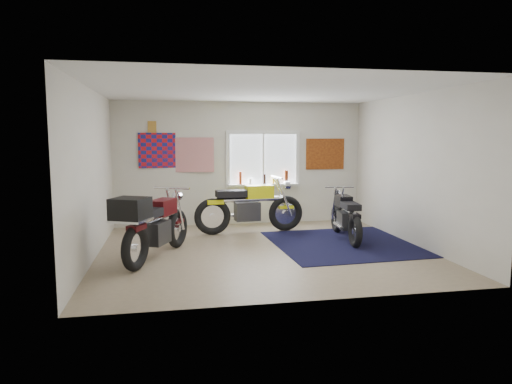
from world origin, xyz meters
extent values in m
plane|color=#9E896B|center=(0.00, 0.00, 0.00)|extent=(5.50, 5.50, 0.00)
plane|color=white|center=(0.00, 0.00, 2.70)|extent=(5.50, 5.50, 0.00)
plane|color=silver|center=(0.00, 2.50, 1.35)|extent=(5.50, 0.00, 5.50)
plane|color=silver|center=(0.00, -2.50, 1.35)|extent=(5.50, 0.00, 5.50)
plane|color=silver|center=(-2.75, 0.00, 1.35)|extent=(0.00, 5.00, 5.00)
plane|color=silver|center=(2.75, 0.00, 1.35)|extent=(0.00, 5.00, 5.00)
cube|color=black|center=(1.55, 0.20, 0.01)|extent=(2.62, 2.72, 0.01)
cube|color=white|center=(0.50, 2.48, 1.45)|extent=(1.50, 0.02, 1.10)
cube|color=white|center=(0.50, 2.47, 2.04)|extent=(1.66, 0.06, 0.08)
cube|color=white|center=(0.50, 2.47, 0.86)|extent=(1.66, 0.06, 0.08)
cube|color=white|center=(-0.29, 2.47, 1.45)|extent=(0.08, 0.06, 1.10)
cube|color=white|center=(1.29, 2.47, 1.45)|extent=(0.08, 0.06, 1.10)
cube|color=white|center=(0.50, 2.47, 1.45)|extent=(0.04, 0.06, 1.10)
cube|color=white|center=(0.50, 2.41, 0.88)|extent=(1.60, 0.16, 0.04)
cylinder|color=maroon|center=(-0.02, 2.40, 1.04)|extent=(0.07, 0.07, 0.28)
cylinder|color=white|center=(0.20, 2.40, 0.96)|extent=(0.06, 0.06, 0.12)
cylinder|color=black|center=(0.52, 2.40, 1.01)|extent=(0.06, 0.06, 0.22)
cylinder|color=gold|center=(0.72, 2.40, 0.97)|extent=(0.05, 0.05, 0.14)
cylinder|color=maroon|center=(1.02, 2.40, 1.05)|extent=(0.09, 0.09, 0.30)
plane|color=red|center=(-1.70, 2.48, 1.65)|extent=(1.00, 0.07, 1.00)
plane|color=red|center=(-1.05, 2.46, 1.55)|extent=(0.90, 0.09, 0.90)
cube|color=#AE7C31|center=(-1.90, 2.48, 2.15)|extent=(0.18, 0.02, 0.24)
cube|color=#A54C14|center=(1.95, 2.48, 1.55)|extent=(0.90, 0.03, 0.70)
torus|color=black|center=(0.80, 1.57, 0.36)|extent=(0.74, 0.21, 0.73)
torus|color=black|center=(-0.73, 1.43, 0.36)|extent=(0.74, 0.21, 0.73)
cylinder|color=white|center=(0.80, 1.57, 0.36)|extent=(0.13, 0.12, 0.12)
cylinder|color=white|center=(-0.73, 1.43, 0.36)|extent=(0.13, 0.12, 0.12)
cylinder|color=white|center=(0.03, 1.50, 0.68)|extent=(1.39, 0.22, 0.10)
cube|color=#2C2C2E|center=(-0.02, 1.50, 0.44)|extent=(0.52, 0.35, 0.37)
cylinder|color=white|center=(-0.04, 1.67, 0.33)|extent=(0.61, 0.13, 0.08)
cube|color=#E9EA0C|center=(0.23, 1.52, 0.83)|extent=(0.57, 0.33, 0.26)
cube|color=black|center=(-0.35, 1.47, 0.81)|extent=(0.63, 0.36, 0.13)
cube|color=#E9EA0C|center=(-0.68, 1.44, 0.66)|extent=(0.34, 0.20, 0.09)
cube|color=#E9EA0C|center=(0.80, 1.57, 0.49)|extent=(0.32, 0.18, 0.05)
cylinder|color=white|center=(0.60, 1.55, 1.12)|extent=(0.10, 0.68, 0.04)
cylinder|color=white|center=(0.82, 1.57, 0.94)|extent=(0.12, 0.18, 0.18)
torus|color=black|center=(1.78, 1.20, 0.29)|extent=(0.18, 0.60, 0.59)
torus|color=black|center=(1.63, -0.10, 0.29)|extent=(0.18, 0.60, 0.59)
cylinder|color=white|center=(1.78, 1.20, 0.29)|extent=(0.10, 0.11, 0.10)
cylinder|color=white|center=(1.63, -0.10, 0.29)|extent=(0.10, 0.11, 0.10)
cylinder|color=white|center=(1.70, 0.55, 0.58)|extent=(0.21, 1.18, 0.08)
cube|color=#2C2C2E|center=(1.70, 0.50, 0.37)|extent=(0.31, 0.45, 0.32)
cylinder|color=white|center=(1.55, 0.52, 0.28)|extent=(0.12, 0.52, 0.07)
cube|color=black|center=(1.72, 0.72, 0.71)|extent=(0.29, 0.49, 0.22)
cube|color=black|center=(1.67, 0.23, 0.69)|extent=(0.32, 0.54, 0.11)
cube|color=black|center=(1.64, -0.05, 0.56)|extent=(0.18, 0.29, 0.07)
cube|color=black|center=(1.78, 1.20, 0.40)|extent=(0.16, 0.27, 0.05)
cylinder|color=white|center=(1.76, 1.03, 0.95)|extent=(0.58, 0.10, 0.03)
cylinder|color=white|center=(1.78, 1.22, 0.80)|extent=(0.16, 0.11, 0.15)
torus|color=black|center=(-1.44, 0.50, 0.34)|extent=(0.41, 0.68, 0.68)
torus|color=black|center=(-2.06, -0.83, 0.34)|extent=(0.41, 0.68, 0.68)
cylinder|color=white|center=(-1.44, 0.50, 0.34)|extent=(0.14, 0.15, 0.12)
cylinder|color=white|center=(-2.06, -0.83, 0.34)|extent=(0.14, 0.15, 0.12)
cylinder|color=white|center=(-1.75, -0.17, 0.65)|extent=(0.64, 1.24, 0.09)
cube|color=#2C2C2E|center=(-1.77, -0.21, 0.42)|extent=(0.46, 0.55, 0.36)
cylinder|color=white|center=(-1.92, -0.14, 0.31)|extent=(0.31, 0.55, 0.07)
cube|color=#410A0D|center=(-1.67, 0.01, 0.80)|extent=(0.47, 0.59, 0.25)
cube|color=black|center=(-1.90, -0.50, 0.78)|extent=(0.51, 0.65, 0.13)
cube|color=#410A0D|center=(-2.04, -0.79, 0.63)|extent=(0.28, 0.36, 0.08)
cube|color=#410A0D|center=(-1.44, 0.50, 0.46)|extent=(0.26, 0.33, 0.05)
cylinder|color=white|center=(-1.52, 0.33, 1.07)|extent=(0.61, 0.31, 0.04)
cylinder|color=white|center=(-1.43, 0.52, 0.90)|extent=(0.20, 0.17, 0.17)
cube|color=black|center=(-2.10, -0.93, 0.92)|extent=(0.61, 0.60, 0.31)
camera|label=1|loc=(-1.53, -7.50, 1.92)|focal=32.00mm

